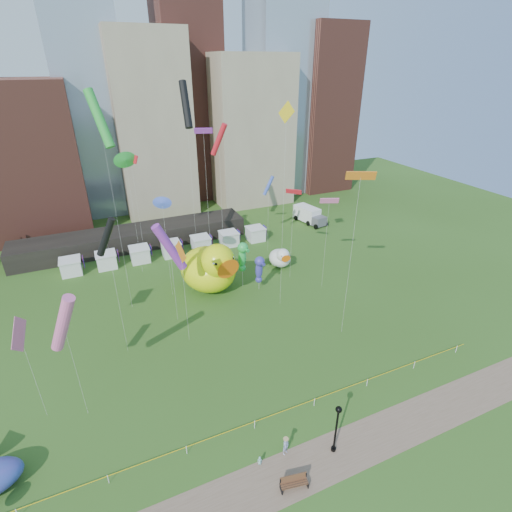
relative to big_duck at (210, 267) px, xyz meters
name	(u,v)px	position (x,y,z in m)	size (l,w,h in m)	color
ground	(255,428)	(-3.63, -23.25, -3.49)	(160.00, 160.00, 0.00)	#305219
footpath	(281,479)	(-3.63, -28.25, -3.48)	(70.00, 4.00, 0.02)	brown
skyline	(138,102)	(-1.38, 37.81, 17.95)	(101.00, 23.00, 68.00)	brown
pavilion	(134,238)	(-7.63, 18.75, -1.89)	(38.00, 6.00, 3.20)	black
vendor_tents	(171,249)	(-2.62, 12.75, -2.39)	(33.24, 2.80, 2.40)	white
caution_tape	(255,423)	(-3.63, -23.25, -2.81)	(50.00, 0.06, 0.90)	white
big_duck	(210,267)	(0.00, 0.00, 0.00)	(8.98, 10.66, 7.61)	#EFFF0D
small_duck	(280,257)	(11.85, 2.11, -1.93)	(3.51, 4.55, 3.41)	white
seahorse_green	(242,255)	(4.33, -1.06, 1.53)	(1.82, 2.07, 6.82)	silver
seahorse_purple	(259,268)	(6.06, -2.77, 0.01)	(1.55, 1.83, 5.16)	silver
park_bench	(294,482)	(-3.05, -29.15, -2.91)	(2.17, 1.03, 1.06)	#522F1C
lamppost	(337,424)	(1.40, -27.81, -0.40)	(0.53, 0.53, 5.06)	black
box_truck	(309,215)	(25.39, 16.25, -1.96)	(3.95, 7.38, 2.98)	white
woman	(286,446)	(-2.33, -26.45, -2.65)	(0.60, 0.39, 1.64)	white
toddler	(260,460)	(-4.60, -26.45, -3.08)	(0.27, 0.20, 0.78)	white
kite_0	(219,140)	(2.38, 1.07, 16.47)	(2.16, 2.06, 21.96)	silver
kite_1	(329,201)	(14.56, -5.47, 9.06)	(2.38, 1.25, 13.02)	silver
kite_2	(106,237)	(-12.35, -8.40, 10.16)	(2.39, 1.35, 15.63)	silver
kite_3	(126,160)	(-7.95, 9.08, 13.30)	(2.08, 0.91, 17.88)	silver
kite_4	(286,121)	(7.14, -7.02, 19.34)	(0.79, 2.16, 24.85)	silver
kite_5	(269,186)	(12.50, 8.04, 7.68)	(1.86, 0.82, 12.73)	silver
kite_6	(181,254)	(-5.67, -9.27, 7.48)	(0.54, 2.39, 12.37)	silver
kite_7	(170,247)	(-5.95, -4.92, 6.32)	(3.55, 1.07, 12.82)	silver
kite_8	(294,193)	(11.70, -1.30, 9.38)	(1.78, 1.72, 13.33)	silver
kite_9	(63,324)	(-16.78, -15.74, 6.54)	(3.17, 2.77, 12.82)	silver
kite_10	(186,105)	(0.14, 6.94, 20.01)	(1.26, 3.44, 26.38)	silver
kite_11	(99,119)	(-10.71, 0.06, 19.66)	(2.44, 3.51, 26.09)	silver
kite_13	(162,203)	(-5.29, 0.70, 9.63)	(1.48, 0.82, 13.94)	silver
kite_14	(361,177)	(11.00, -15.27, 15.03)	(2.78, 1.62, 19.11)	silver
kite_15	(203,133)	(1.36, 3.93, 16.91)	(2.30, 1.01, 21.03)	silver
kite_16	(131,158)	(-7.14, 10.59, 13.15)	(1.67, 3.51, 17.26)	silver
kite_17	(19,335)	(-20.15, -14.45, 5.55)	(0.94, 3.06, 10.71)	silver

